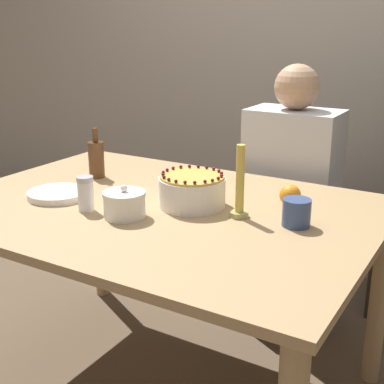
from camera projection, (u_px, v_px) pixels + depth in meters
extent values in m
cube|color=#ADA393|center=(303.00, 37.00, 2.86)|extent=(8.00, 0.05, 2.60)
cube|color=tan|center=(158.00, 209.00, 1.88)|extent=(1.51, 1.08, 0.03)
cylinder|color=tan|center=(100.00, 229.00, 2.73)|extent=(0.07, 0.07, 0.73)
cylinder|color=tan|center=(379.00, 298.00, 2.05)|extent=(0.07, 0.07, 0.73)
cylinder|color=white|center=(192.00, 192.00, 1.86)|extent=(0.23, 0.23, 0.10)
cylinder|color=gold|center=(192.00, 177.00, 1.84)|extent=(0.22, 0.22, 0.01)
sphere|color=maroon|center=(218.00, 178.00, 1.79)|extent=(0.01, 0.01, 0.01)
sphere|color=maroon|center=(221.00, 176.00, 1.81)|extent=(0.01, 0.01, 0.01)
sphere|color=maroon|center=(221.00, 173.00, 1.85)|extent=(0.01, 0.01, 0.01)
sphere|color=maroon|center=(219.00, 171.00, 1.87)|extent=(0.01, 0.01, 0.01)
sphere|color=maroon|center=(214.00, 169.00, 1.90)|extent=(0.01, 0.01, 0.01)
sphere|color=maroon|center=(207.00, 167.00, 1.92)|extent=(0.01, 0.01, 0.01)
sphere|color=maroon|center=(198.00, 166.00, 1.93)|extent=(0.01, 0.01, 0.01)
sphere|color=maroon|center=(189.00, 166.00, 1.93)|extent=(0.01, 0.01, 0.01)
sphere|color=maroon|center=(181.00, 167.00, 1.93)|extent=(0.01, 0.01, 0.01)
sphere|color=maroon|center=(173.00, 168.00, 1.91)|extent=(0.01, 0.01, 0.01)
sphere|color=maroon|center=(167.00, 170.00, 1.89)|extent=(0.01, 0.01, 0.01)
sphere|color=maroon|center=(163.00, 172.00, 1.86)|extent=(0.01, 0.01, 0.01)
sphere|color=maroon|center=(162.00, 175.00, 1.83)|extent=(0.01, 0.01, 0.01)
sphere|color=maroon|center=(164.00, 177.00, 1.80)|extent=(0.01, 0.01, 0.01)
sphere|color=maroon|center=(169.00, 179.00, 1.77)|extent=(0.01, 0.01, 0.01)
sphere|color=maroon|center=(176.00, 181.00, 1.75)|extent=(0.01, 0.01, 0.01)
sphere|color=maroon|center=(185.00, 182.00, 1.74)|extent=(0.01, 0.01, 0.01)
sphere|color=maroon|center=(195.00, 182.00, 1.74)|extent=(0.01, 0.01, 0.01)
sphere|color=maroon|center=(204.00, 182.00, 1.75)|extent=(0.01, 0.01, 0.01)
sphere|color=maroon|center=(212.00, 180.00, 1.76)|extent=(0.01, 0.01, 0.01)
cylinder|color=white|center=(125.00, 206.00, 1.76)|extent=(0.14, 0.14, 0.08)
cylinder|color=white|center=(124.00, 194.00, 1.74)|extent=(0.14, 0.14, 0.01)
sphere|color=white|center=(124.00, 188.00, 1.74)|extent=(0.02, 0.02, 0.02)
cylinder|color=white|center=(86.00, 196.00, 1.81)|extent=(0.05, 0.05, 0.10)
cylinder|color=silver|center=(85.00, 179.00, 1.79)|extent=(0.06, 0.06, 0.02)
cylinder|color=white|center=(58.00, 196.00, 1.96)|extent=(0.22, 0.22, 0.01)
cylinder|color=white|center=(58.00, 194.00, 1.96)|extent=(0.22, 0.22, 0.01)
cylinder|color=white|center=(58.00, 192.00, 1.96)|extent=(0.22, 0.22, 0.01)
cylinder|color=tan|center=(239.00, 214.00, 1.77)|extent=(0.06, 0.06, 0.02)
cylinder|color=gold|center=(240.00, 179.00, 1.73)|extent=(0.03, 0.03, 0.23)
cylinder|color=brown|center=(96.00, 160.00, 2.20)|extent=(0.06, 0.06, 0.15)
cylinder|color=brown|center=(95.00, 135.00, 2.16)|extent=(0.02, 0.02, 0.06)
cylinder|color=#384C7F|center=(297.00, 213.00, 1.68)|extent=(0.09, 0.09, 0.09)
sphere|color=orange|center=(290.00, 195.00, 1.87)|extent=(0.08, 0.08, 0.08)
cube|color=#473D33|center=(286.00, 276.00, 2.54)|extent=(0.34, 0.34, 0.45)
cube|color=silver|center=(292.00, 173.00, 2.38)|extent=(0.40, 0.24, 0.57)
sphere|color=tan|center=(297.00, 87.00, 2.27)|extent=(0.19, 0.19, 0.19)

